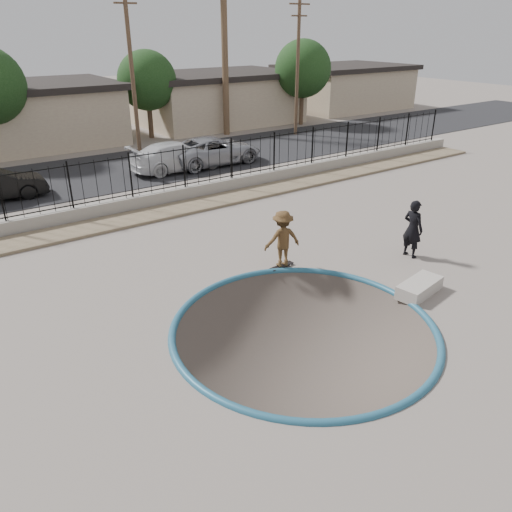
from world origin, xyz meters
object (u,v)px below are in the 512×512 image
object	(u,v)px
concrete_ledge	(419,288)
car_d	(214,150)
skater	(282,242)
car_c	(178,156)
skateboard	(282,266)
videographer	(413,229)

from	to	relation	value
concrete_ledge	car_d	world-z (taller)	car_d
skater	concrete_ledge	xyz separation A→B (m)	(2.25, -3.70, -0.73)
skater	car_c	size ratio (longest dim) A/B	0.36
skater	car_c	distance (m)	13.09
skater	skateboard	size ratio (longest dim) A/B	1.99
skateboard	car_d	xyz separation A→B (m)	(5.04, 12.80, 0.74)
car_c	car_d	world-z (taller)	car_d
skater	car_c	world-z (taller)	skater
skater	car_c	bearing A→B (deg)	-88.63
videographer	concrete_ledge	world-z (taller)	videographer
videographer	concrete_ledge	size ratio (longest dim) A/B	1.25
videographer	car_c	size ratio (longest dim) A/B	0.38
skateboard	videographer	distance (m)	4.62
videographer	car_d	bearing A→B (deg)	-6.97
videographer	skater	bearing A→B (deg)	63.23
skater	skateboard	world-z (taller)	skater
skateboard	videographer	bearing A→B (deg)	-29.89
skateboard	concrete_ledge	distance (m)	4.33
concrete_ledge	car_c	bearing A→B (deg)	88.23
videographer	car_c	distance (m)	14.65
skater	car_d	distance (m)	13.75
skater	car_d	size ratio (longest dim) A/B	0.34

